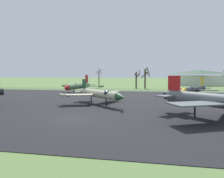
{
  "coord_description": "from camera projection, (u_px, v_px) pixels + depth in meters",
  "views": [
    {
      "loc": [
        9.58,
        -23.57,
        5.55
      ],
      "look_at": [
        2.33,
        14.97,
        2.76
      ],
      "focal_mm": 33.03,
      "sensor_mm": 36.0,
      "label": 1
    }
  ],
  "objects": [
    {
      "name": "bare_tree_left_of_center",
      "position": [
        136.0,
        79.0,
        81.75
      ],
      "size": [
        2.23,
        2.59,
        7.34
      ],
      "color": "#42382D",
      "rests_on": "ground"
    },
    {
      "name": "visitor_building",
      "position": [
        199.0,
        78.0,
        104.04
      ],
      "size": [
        23.94,
        16.84,
        7.78
      ],
      "color": "beige",
      "rests_on": "ground"
    },
    {
      "name": "grass_verge_strip",
      "position": [
        123.0,
        90.0,
        73.72
      ],
      "size": [
        158.2,
        12.0,
        0.06
      ],
      "primitive_type": "cube",
      "color": "#506B3B",
      "rests_on": "ground"
    },
    {
      "name": "ground_plane",
      "position": [
        71.0,
        120.0,
        25.27
      ],
      "size": [
        600.0,
        600.0,
        0.0
      ],
      "primitive_type": "plane",
      "color": "#607F42"
    },
    {
      "name": "bare_tree_center",
      "position": [
        145.0,
        77.0,
        80.98
      ],
      "size": [
        3.63,
        3.66,
        8.27
      ],
      "color": "#42382D",
      "rests_on": "ground"
    },
    {
      "name": "bare_tree_far_left",
      "position": [
        99.0,
        78.0,
        83.03
      ],
      "size": [
        2.58,
        2.39,
        8.46
      ],
      "color": "brown",
      "rests_on": "ground"
    },
    {
      "name": "info_placard_rear_left",
      "position": [
        122.0,
        108.0,
        29.99
      ],
      "size": [
        0.59,
        0.38,
        0.95
      ],
      "color": "black",
      "rests_on": "ground"
    },
    {
      "name": "info_placard_rear_center",
      "position": [
        183.0,
        98.0,
        43.33
      ],
      "size": [
        0.5,
        0.28,
        1.11
      ],
      "color": "black",
      "rests_on": "ground"
    },
    {
      "name": "jet_fighter_front_right",
      "position": [
        78.0,
        86.0,
        58.99
      ],
      "size": [
        12.88,
        15.67,
        5.37
      ],
      "color": "#4C6B47",
      "rests_on": "ground"
    },
    {
      "name": "jet_fighter_front_left",
      "position": [
        224.0,
        101.0,
        23.77
      ],
      "size": [
        14.53,
        14.37,
        5.38
      ],
      "color": "#565B60",
      "rests_on": "ground"
    },
    {
      "name": "asphalt_apron",
      "position": [
        102.0,
        102.0,
        41.23
      ],
      "size": [
        98.2,
        54.29,
        0.05
      ],
      "primitive_type": "cube",
      "color": "black",
      "rests_on": "ground"
    },
    {
      "name": "jet_fighter_rear_left",
      "position": [
        99.0,
        94.0,
        37.61
      ],
      "size": [
        12.87,
        12.82,
        4.58
      ],
      "color": "#B7B293",
      "rests_on": "ground"
    },
    {
      "name": "jet_fighter_rear_center",
      "position": [
        194.0,
        89.0,
        48.98
      ],
      "size": [
        9.91,
        12.94,
        4.82
      ],
      "color": "#33383D",
      "rests_on": "ground"
    },
    {
      "name": "info_placard_front_right",
      "position": [
        65.0,
        94.0,
        52.08
      ],
      "size": [
        0.51,
        0.25,
        1.03
      ],
      "color": "black",
      "rests_on": "ground"
    }
  ]
}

